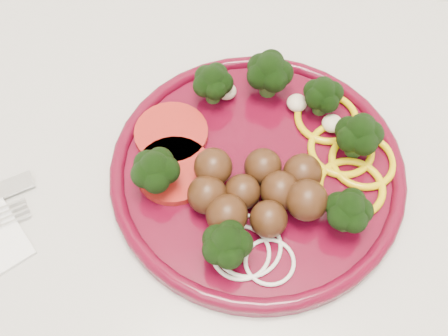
# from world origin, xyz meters

# --- Properties ---
(counter) EXTENTS (2.40, 0.60, 0.90)m
(counter) POSITION_xyz_m (0.00, 1.70, 0.45)
(counter) COLOR silver
(counter) RESTS_ON ground
(plate) EXTENTS (0.28, 0.28, 0.06)m
(plate) POSITION_xyz_m (0.07, 1.72, 0.92)
(plate) COLOR #480516
(plate) RESTS_ON counter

